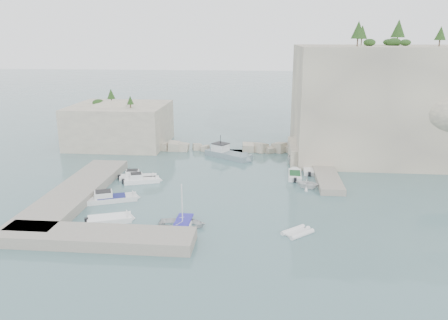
# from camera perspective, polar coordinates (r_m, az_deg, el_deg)

# --- Properties ---
(ground) EXTENTS (400.00, 400.00, 0.00)m
(ground) POSITION_cam_1_polar(r_m,az_deg,el_deg) (51.55, -0.63, -5.03)
(ground) COLOR slate
(ground) RESTS_ON ground
(cliff_east) EXTENTS (26.00, 22.00, 17.00)m
(cliff_east) POSITION_cam_1_polar(r_m,az_deg,el_deg) (73.80, 19.54, 7.26)
(cliff_east) COLOR beige
(cliff_east) RESTS_ON ground
(cliff_terrace) EXTENTS (8.00, 10.00, 2.50)m
(cliff_terrace) POSITION_cam_1_polar(r_m,az_deg,el_deg) (68.55, 11.84, 1.04)
(cliff_terrace) COLOR beige
(cliff_terrace) RESTS_ON ground
(outcrop_west) EXTENTS (16.00, 14.00, 7.00)m
(outcrop_west) POSITION_cam_1_polar(r_m,az_deg,el_deg) (78.51, -13.40, 4.50)
(outcrop_west) COLOR beige
(outcrop_west) RESTS_ON ground
(quay_west) EXTENTS (5.00, 24.00, 1.10)m
(quay_west) POSITION_cam_1_polar(r_m,az_deg,el_deg) (54.81, -18.76, -4.00)
(quay_west) COLOR #9E9689
(quay_west) RESTS_ON ground
(quay_south) EXTENTS (18.00, 4.00, 1.10)m
(quay_south) POSITION_cam_1_polar(r_m,az_deg,el_deg) (42.40, -16.24, -9.68)
(quay_south) COLOR #9E9689
(quay_south) RESTS_ON ground
(ledge_east) EXTENTS (3.00, 16.00, 0.80)m
(ledge_east) POSITION_cam_1_polar(r_m,az_deg,el_deg) (61.21, 13.05, -1.65)
(ledge_east) COLOR #9E9689
(ledge_east) RESTS_ON ground
(breakwater) EXTENTS (28.00, 3.00, 1.40)m
(breakwater) POSITION_cam_1_polar(r_m,az_deg,el_deg) (72.35, 0.40, 1.71)
(breakwater) COLOR beige
(breakwater) RESTS_ON ground
(motorboat_b) EXTENTS (5.26, 3.19, 1.40)m
(motorboat_b) POSITION_cam_1_polar(r_m,az_deg,el_deg) (58.02, -10.68, -2.89)
(motorboat_b) COLOR white
(motorboat_b) RESTS_ON ground
(motorboat_e) EXTENTS (5.18, 3.49, 0.70)m
(motorboat_e) POSITION_cam_1_polar(r_m,az_deg,el_deg) (46.86, -14.70, -7.78)
(motorboat_e) COLOR white
(motorboat_e) RESTS_ON ground
(motorboat_a) EXTENTS (5.45, 2.44, 1.40)m
(motorboat_a) POSITION_cam_1_polar(r_m,az_deg,el_deg) (59.43, -11.13, -2.47)
(motorboat_a) COLOR white
(motorboat_a) RESTS_ON ground
(motorboat_d) EXTENTS (6.56, 4.09, 1.40)m
(motorboat_d) POSITION_cam_1_polar(r_m,az_deg,el_deg) (52.38, -14.46, -5.21)
(motorboat_d) COLOR silver
(motorboat_d) RESTS_ON ground
(rowboat) EXTENTS (4.72, 3.41, 0.97)m
(rowboat) POSITION_cam_1_polar(r_m,az_deg,el_deg) (44.44, -5.42, -8.64)
(rowboat) COLOR white
(rowboat) RESTS_ON ground
(inflatable_dinghy) EXTENTS (3.43, 3.28, 0.44)m
(inflatable_dinghy) POSITION_cam_1_polar(r_m,az_deg,el_deg) (43.28, 9.56, -9.50)
(inflatable_dinghy) COLOR white
(inflatable_dinghy) RESTS_ON ground
(tender_east_a) EXTENTS (3.82, 3.57, 1.62)m
(tender_east_a) POSITION_cam_1_polar(r_m,az_deg,el_deg) (55.90, 10.83, -3.63)
(tender_east_a) COLOR white
(tender_east_a) RESTS_ON ground
(tender_east_b) EXTENTS (1.91, 5.03, 0.70)m
(tender_east_b) POSITION_cam_1_polar(r_m,az_deg,el_deg) (59.94, 9.22, -2.21)
(tender_east_b) COLOR silver
(tender_east_b) RESTS_ON ground
(tender_east_c) EXTENTS (1.56, 4.42, 0.70)m
(tender_east_c) POSITION_cam_1_polar(r_m,az_deg,el_deg) (62.49, 10.97, -1.55)
(tender_east_c) COLOR white
(tender_east_c) RESTS_ON ground
(tender_east_d) EXTENTS (4.64, 2.13, 1.74)m
(tender_east_d) POSITION_cam_1_polar(r_m,az_deg,el_deg) (65.77, 10.18, -0.63)
(tender_east_d) COLOR white
(tender_east_d) RESTS_ON ground
(work_boat) EXTENTS (8.44, 6.70, 2.20)m
(work_boat) POSITION_cam_1_polar(r_m,az_deg,el_deg) (68.67, 0.56, 0.33)
(work_boat) COLOR slate
(work_boat) RESTS_ON ground
(rowboat_mast) EXTENTS (0.10, 0.10, 4.20)m
(rowboat_mast) POSITION_cam_1_polar(r_m,az_deg,el_deg) (43.43, -5.51, -5.54)
(rowboat_mast) COLOR white
(rowboat_mast) RESTS_ON rowboat
(vegetation) EXTENTS (53.48, 13.88, 13.40)m
(vegetation) POSITION_cam_1_polar(r_m,az_deg,el_deg) (73.42, 15.93, 14.92)
(vegetation) COLOR #1E4219
(vegetation) RESTS_ON ground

